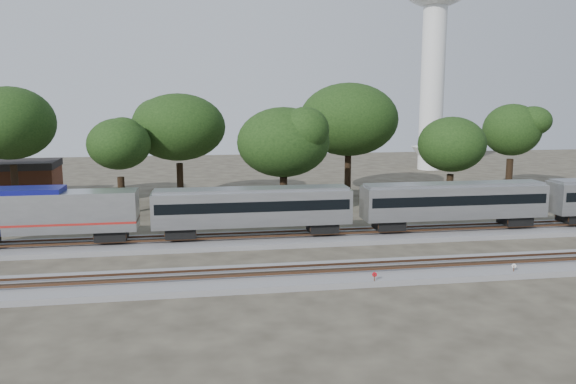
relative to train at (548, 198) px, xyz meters
name	(u,v)px	position (x,y,z in m)	size (l,w,h in m)	color
ground	(321,260)	(-22.11, -6.00, -3.04)	(160.00, 160.00, 0.00)	#383328
track_far	(305,238)	(-22.11, 0.00, -2.84)	(160.00, 5.00, 0.73)	slate
track_near	(333,274)	(-22.11, -10.00, -2.84)	(160.00, 5.00, 0.73)	slate
train	(548,198)	(0.00, 0.00, 0.00)	(102.39, 2.92, 4.30)	silver
switch_stand_red	(374,278)	(-20.03, -12.38, -2.42)	(0.31, 0.09, 0.98)	#512D19
switch_stand_white	(514,269)	(-10.22, -11.95, -2.45)	(0.29, 0.12, 0.94)	#512D19
switch_lever	(466,278)	(-13.65, -12.04, -2.89)	(0.50, 0.30, 0.30)	#512D19
brick_building	(17,180)	(-52.32, 25.21, -0.79)	(9.61, 6.99, 4.48)	brown
tree_1	(10,123)	(-49.95, 16.68, 6.25)	(9.46, 9.46, 13.34)	black
tree_2	(119,144)	(-38.74, 13.29, 4.22)	(7.41, 7.41, 10.45)	black
tree_3	(178,127)	(-32.97, 18.27, 5.61)	(8.82, 8.82, 12.43)	black
tree_4	(283,142)	(-22.53, 9.59, 4.48)	(7.67, 7.67, 10.82)	black
tree_5	(349,120)	(-12.90, 20.70, 6.25)	(9.46, 9.46, 13.34)	black
tree_6	(452,145)	(-4.09, 11.19, 3.91)	(7.09, 7.09, 9.99)	black
tree_7	(512,130)	(8.06, 20.06, 4.86)	(8.05, 8.05, 11.35)	black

